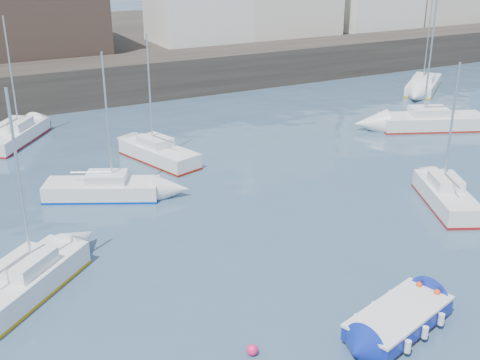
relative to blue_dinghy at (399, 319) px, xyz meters
name	(u,v)px	position (x,y,z in m)	size (l,w,h in m)	color
water	(425,358)	(-0.25, -1.48, -0.42)	(220.00, 220.00, 0.00)	#2D4760
quay_wall	(102,81)	(-0.25, 33.52, 1.08)	(90.00, 5.00, 3.00)	#28231E
land_strip	(53,47)	(-0.25, 51.52, 0.98)	(90.00, 32.00, 2.80)	#28231E
blue_dinghy	(399,319)	(0.00, 0.00, 0.00)	(4.28, 2.75, 0.75)	#973615
sailboat_a	(24,282)	(-10.30, 7.69, 0.10)	(5.39, 5.15, 7.35)	white
sailboat_b	(103,189)	(-5.48, 14.91, 0.04)	(5.70, 4.01, 7.06)	white
sailboat_c	(446,196)	(8.53, 6.46, 0.09)	(3.65, 5.29, 6.69)	white
sailboat_d	(432,121)	(16.90, 15.98, 0.11)	(7.13, 4.67, 8.70)	white
sailboat_f	(159,153)	(-1.26, 18.50, 0.08)	(3.28, 5.69, 7.05)	white
sailboat_g	(424,84)	(24.25, 24.51, 0.05)	(6.40, 5.67, 8.24)	white
sailboat_h	(15,135)	(-7.92, 25.74, 0.07)	(4.97, 5.86, 7.56)	white
buoy_near	(252,354)	(-4.76, 1.09, -0.42)	(0.36, 0.36, 0.36)	#FF1F64
buoy_mid	(437,191)	(9.52, 7.96, -0.42)	(0.41, 0.41, 0.41)	#FF1F64
buoy_far	(153,189)	(-3.00, 14.72, -0.42)	(0.34, 0.34, 0.34)	#FF1F64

